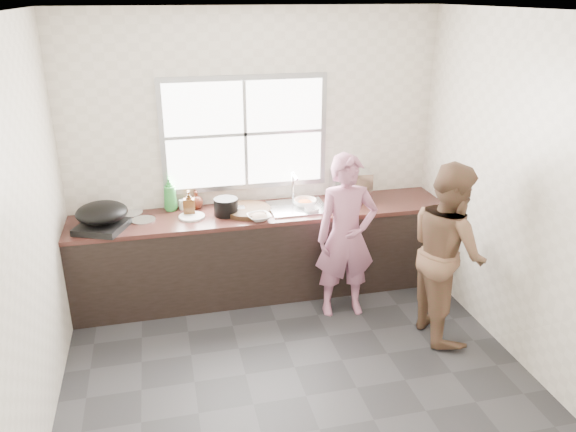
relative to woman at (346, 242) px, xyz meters
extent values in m
cube|color=#2A2A2C|center=(-0.66, -0.74, -0.72)|extent=(3.60, 3.20, 0.01)
cube|color=silver|center=(-0.66, -0.74, 1.99)|extent=(3.60, 3.20, 0.01)
cube|color=silver|center=(-0.66, 0.87, 0.64)|extent=(3.60, 0.01, 2.70)
cube|color=beige|center=(-2.46, -0.74, 0.64)|extent=(0.01, 3.20, 2.70)
cube|color=beige|center=(1.15, -0.74, 0.64)|extent=(0.01, 3.20, 2.70)
cube|color=silver|center=(-0.66, -2.34, 0.64)|extent=(3.60, 0.01, 2.70)
cube|color=black|center=(-0.66, 0.55, -0.30)|extent=(3.60, 0.62, 0.82)
cube|color=#3A1D17|center=(-0.66, 0.55, 0.13)|extent=(3.60, 0.64, 0.04)
cube|color=silver|center=(-0.31, 0.55, 0.15)|extent=(0.55, 0.45, 0.02)
cylinder|color=silver|center=(-0.31, 0.75, 0.30)|extent=(0.02, 0.02, 0.30)
cube|color=#9EA0A5|center=(-0.76, 0.85, 0.84)|extent=(1.60, 0.05, 1.10)
cube|color=white|center=(-0.76, 0.83, 0.84)|extent=(1.50, 0.01, 1.00)
imported|color=#AB6682|center=(0.00, 0.00, 0.00)|extent=(0.54, 0.38, 1.43)
imported|color=brown|center=(0.73, -0.51, 0.06)|extent=(0.61, 0.78, 1.55)
cylinder|color=#2F1F12|center=(-0.80, 0.55, 0.17)|extent=(0.57, 0.57, 0.04)
cube|color=#A8AAAE|center=(-0.91, 0.59, 0.19)|extent=(0.18, 0.09, 0.01)
imported|color=silver|center=(-0.73, 0.34, 0.17)|extent=(0.25, 0.25, 0.05)
imported|color=white|center=(-0.23, 0.59, 0.18)|extent=(0.20, 0.20, 0.06)
imported|color=silver|center=(-0.20, 0.42, 0.17)|extent=(0.20, 0.20, 0.06)
cylinder|color=black|center=(-1.01, 0.54, 0.23)|extent=(0.29, 0.29, 0.16)
cylinder|color=silver|center=(-1.33, 0.54, 0.16)|extent=(0.28, 0.28, 0.02)
imported|color=green|center=(-1.51, 0.78, 0.31)|extent=(0.13, 0.13, 0.33)
imported|color=#4F2F13|center=(-1.34, 0.64, 0.25)|extent=(0.11, 0.11, 0.21)
imported|color=#4A1E12|center=(-1.26, 0.78, 0.22)|extent=(0.14, 0.14, 0.16)
cylinder|color=white|center=(-1.40, 0.78, 0.19)|extent=(0.08, 0.08, 0.09)
cube|color=black|center=(-2.12, 0.43, 0.18)|extent=(0.51, 0.51, 0.06)
ellipsoid|color=black|center=(-2.11, 0.48, 0.29)|extent=(0.49, 0.49, 0.17)
cube|color=silver|center=(0.27, 0.69, 0.29)|extent=(0.40, 0.29, 0.29)
cylinder|color=silver|center=(-1.76, 0.57, 0.15)|extent=(0.23, 0.23, 0.01)
cylinder|color=silver|center=(-1.91, 0.78, 0.15)|extent=(0.34, 0.34, 0.01)
camera|label=1|loc=(-1.58, -4.36, 2.10)|focal=35.00mm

